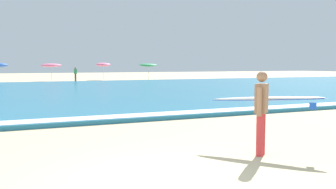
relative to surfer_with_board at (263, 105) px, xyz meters
name	(u,v)px	position (x,y,z in m)	size (l,w,h in m)	color
ground_plane	(173,187)	(-2.62, -1.20, -1.02)	(160.00, 160.00, 0.00)	beige
sea	(49,92)	(-2.62, 18.90, -0.95)	(120.00, 28.00, 0.14)	teal
surf_foam	(88,118)	(-2.62, 5.50, -0.88)	(120.00, 0.89, 0.01)	white
surfer_with_board	(263,105)	(0.00, 0.00, 0.00)	(1.84, 2.04, 1.73)	red
beach_umbrella_2	(51,65)	(-0.74, 36.66, 0.78)	(2.28, 2.28, 2.01)	beige
beach_umbrella_3	(103,65)	(5.46, 37.57, 0.86)	(1.77, 1.79, 2.15)	beige
beach_umbrella_4	(148,65)	(10.96, 36.57, 0.80)	(2.25, 2.27, 2.09)	beige
beachgoer_near_row_left	(75,74)	(1.75, 35.46, -0.18)	(0.32, 0.20, 1.58)	#383842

